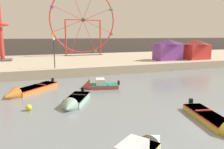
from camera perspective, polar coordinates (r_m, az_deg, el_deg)
The scene contains 12 objects.
quay_promenade at distance 39.37m, azimuth -5.18°, elevation 3.38°, with size 110.00×21.70×1.17m, color #B7A88E.
distant_town_skyline at distance 62.43m, azimuth -11.01°, elevation 7.24°, with size 140.00×3.00×4.40m, color #564C47.
motorboat_faded_red at distance 22.00m, azimuth -4.13°, elevation -2.89°, with size 3.89×2.38×1.52m.
motorboat_mustard_yellow at distance 14.39m, azimuth 25.78°, elevation -11.29°, with size 2.36×5.50×1.19m.
motorboat_orange_hull at distance 21.46m, azimuth -21.33°, elevation -3.97°, with size 5.15×5.11×1.33m.
motorboat_seafoam at distance 16.91m, azimuth -9.86°, elevation -7.06°, with size 3.04×4.15×1.24m.
ferris_wheel_red_frame at distance 45.62m, azimuth -7.60°, elevation 13.72°, with size 13.32×1.20×13.80m.
drop_tower_red_tower at distance 39.64m, azimuth -27.40°, elevation 12.06°, with size 2.80×2.80×14.82m.
carnival_booth_purple_stall at distance 37.60m, azimuth 14.41°, elevation 6.42°, with size 4.76×2.92×3.45m.
carnival_booth_red_striped at distance 40.67m, azimuth 21.04°, elevation 6.23°, with size 4.60×3.62×3.31m.
promenade_lamp_near at distance 28.11m, azimuth -14.96°, elevation 6.65°, with size 0.32×0.32×3.80m.
mooring_buoy_orange at distance 16.65m, azimuth -21.00°, elevation -8.08°, with size 0.44×0.44×0.44m, color yellow.
Camera 1 is at (-10.22, -8.52, 5.25)m, focal length 34.88 mm.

